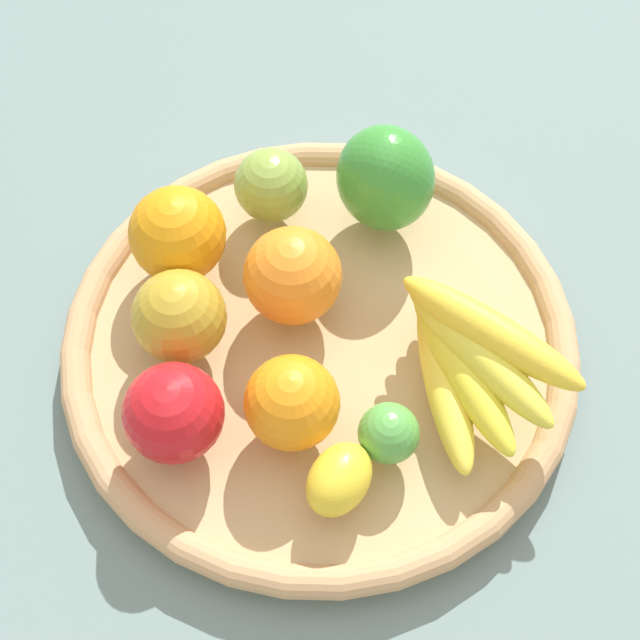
% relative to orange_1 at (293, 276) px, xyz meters
% --- Properties ---
extents(ground_plane, '(2.40, 2.40, 0.00)m').
position_rel_orange_1_xyz_m(ground_plane, '(0.01, -0.04, -0.08)').
color(ground_plane, slate).
rests_on(ground_plane, ground).
extents(basket, '(0.44, 0.44, 0.04)m').
position_rel_orange_1_xyz_m(basket, '(0.01, -0.04, -0.06)').
color(basket, tan).
rests_on(basket, ground_plane).
extents(orange_1, '(0.11, 0.11, 0.08)m').
position_rel_orange_1_xyz_m(orange_1, '(0.00, 0.00, 0.00)').
color(orange_1, orange).
rests_on(orange_1, basket).
extents(orange_0, '(0.10, 0.10, 0.07)m').
position_rel_orange_1_xyz_m(orange_0, '(-0.05, -0.10, -0.00)').
color(orange_0, orange).
rests_on(orange_0, basket).
extents(apple_2, '(0.11, 0.11, 0.08)m').
position_rel_orange_1_xyz_m(apple_2, '(-0.10, 0.01, -0.00)').
color(apple_2, '#B19026').
rests_on(apple_2, basket).
extents(lemon_0, '(0.07, 0.07, 0.04)m').
position_rel_orange_1_xyz_m(lemon_0, '(-0.04, -0.17, -0.02)').
color(lemon_0, yellow).
rests_on(lemon_0, basket).
extents(banana_bunch, '(0.13, 0.17, 0.08)m').
position_rel_orange_1_xyz_m(banana_bunch, '(0.09, -0.13, -0.00)').
color(banana_bunch, yellow).
rests_on(banana_bunch, basket).
extents(lime_0, '(0.07, 0.07, 0.05)m').
position_rel_orange_1_xyz_m(lime_0, '(0.01, -0.15, -0.02)').
color(lime_0, '#51A244').
rests_on(lime_0, basket).
extents(bell_pepper, '(0.11, 0.11, 0.10)m').
position_rel_orange_1_xyz_m(bell_pepper, '(0.11, 0.05, 0.01)').
color(bell_pepper, '#378F33').
rests_on(bell_pepper, basket).
extents(apple_0, '(0.08, 0.08, 0.08)m').
position_rel_orange_1_xyz_m(apple_0, '(-0.13, -0.07, -0.00)').
color(apple_0, red).
rests_on(apple_0, basket).
extents(orange_2, '(0.11, 0.11, 0.08)m').
position_rel_orange_1_xyz_m(orange_2, '(-0.07, 0.08, 0.00)').
color(orange_2, orange).
rests_on(orange_2, basket).
extents(apple_1, '(0.09, 0.09, 0.07)m').
position_rel_orange_1_xyz_m(apple_1, '(0.03, 0.10, -0.01)').
color(apple_1, '#84A341').
rests_on(apple_1, basket).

